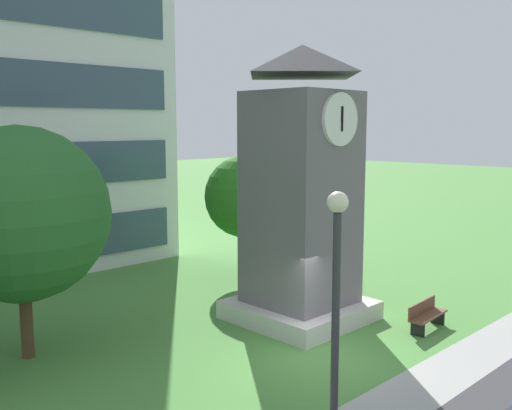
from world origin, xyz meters
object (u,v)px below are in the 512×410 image
at_px(clock_tower, 301,202).
at_px(tree_by_building, 246,197).
at_px(street_lamp, 336,306).
at_px(tree_streetside, 21,214).
at_px(park_bench, 426,315).

bearing_deg(clock_tower, tree_by_building, 64.94).
height_order(clock_tower, street_lamp, clock_tower).
bearing_deg(tree_by_building, clock_tower, -115.06).
distance_m(clock_tower, street_lamp, 9.08).
bearing_deg(tree_by_building, street_lamp, -127.40).
distance_m(street_lamp, tree_streetside, 9.63).
relative_size(street_lamp, tree_by_building, 1.02).
bearing_deg(tree_by_building, park_bench, -92.41).
xyz_separation_m(park_bench, tree_streetside, (-9.86, 6.57, 3.54)).
distance_m(clock_tower, park_bench, 5.29).
distance_m(street_lamp, tree_by_building, 14.54).
distance_m(park_bench, tree_by_building, 9.12).
height_order(street_lamp, tree_by_building, street_lamp).
bearing_deg(street_lamp, tree_by_building, 52.60).
xyz_separation_m(street_lamp, tree_streetside, (-1.39, 9.51, 0.69)).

